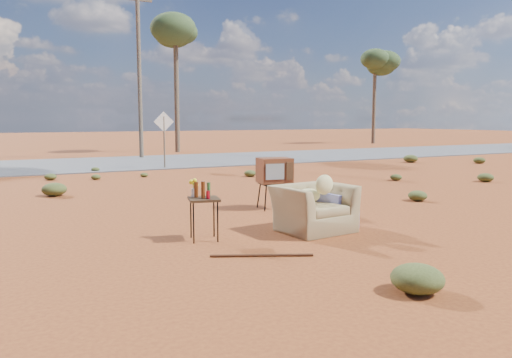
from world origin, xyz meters
name	(u,v)px	position (x,y,z in m)	size (l,w,h in m)	color
ground	(294,238)	(0.00, 0.00, 0.00)	(140.00, 140.00, 0.00)	brown
highway	(110,163)	(0.00, 15.00, 0.02)	(140.00, 7.00, 0.04)	#565659
armchair	(318,202)	(0.66, 0.30, 0.50)	(1.49, 1.05, 1.06)	#8E784D
tv_unit	(275,171)	(1.01, 2.44, 0.81)	(0.75, 0.64, 1.09)	black
side_table	(202,196)	(-1.36, 0.56, 0.70)	(0.56, 0.56, 0.95)	#362413
rusty_bar	(262,255)	(-0.98, -0.75, 0.02)	(0.04, 0.04, 1.44)	#4A2613
road_sign	(164,130)	(1.50, 12.00, 1.50)	(0.78, 0.06, 2.19)	brown
eucalyptus_center	(176,38)	(5.00, 21.00, 6.43)	(3.20, 3.20, 7.60)	brown
eucalyptus_right	(375,66)	(22.00, 24.00, 5.94)	(3.20, 3.20, 7.10)	brown
utility_pole_center	(139,72)	(2.00, 17.50, 4.15)	(1.40, 0.20, 8.00)	brown
scrub_patch	(164,196)	(-0.82, 4.41, 0.14)	(17.49, 8.07, 0.33)	#4C5726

